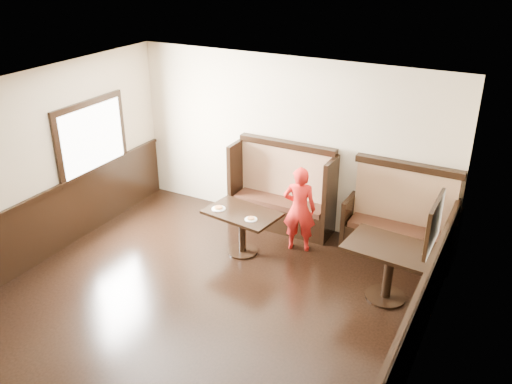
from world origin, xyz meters
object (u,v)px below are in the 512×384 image
Objects in this scene: booth_main at (283,197)px; child at (299,209)px; table_neighbor at (390,260)px; table_main at (242,222)px; booth_neighbor at (400,225)px.

booth_main reaches higher than child.
table_main is at bearing -178.17° from table_neighbor.
table_neighbor is at bearing -82.15° from booth_neighbor.
table_neighbor is 0.89× the size of child.
table_neighbor is (2.28, -0.13, 0.07)m from table_main.
booth_main and booth_neighbor have the same top height.
child is at bearing -157.43° from booth_neighbor.
table_neighbor is at bearing -29.89° from booth_main.
table_main is at bearing -152.73° from booth_neighbor.
table_main is 0.86× the size of child.
table_main is 2.29m from table_neighbor.
booth_main reaches higher than table_neighbor.
booth_neighbor is at bearing 35.10° from table_main.
child is (-1.57, 0.63, 0.09)m from table_neighbor.
booth_neighbor reaches higher than table_main.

